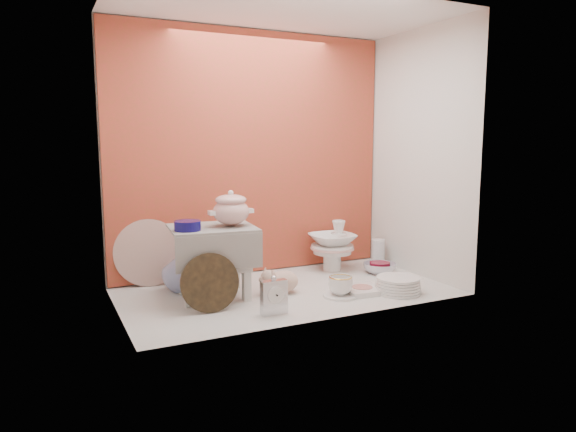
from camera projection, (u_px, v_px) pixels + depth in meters
The scene contains 17 objects.
ground at pixel (286, 291), 2.91m from camera, with size 1.80×1.80×0.00m, color silver.
niche_shell at pixel (272, 123), 2.94m from camera, with size 1.86×1.03×1.53m.
step_stool at pixel (213, 262), 2.78m from camera, with size 0.44×0.38×0.38m, color silver, non-canonical shape.
soup_tureen at pixel (231, 208), 2.76m from camera, with size 0.23×0.23×0.19m, color white, non-canonical shape.
cobalt_bowl at pixel (188, 226), 2.63m from camera, with size 0.13×0.13×0.05m, color #0F0B53.
floral_platter at pixel (148, 253), 2.99m from camera, with size 0.39×0.05×0.39m, color silver, non-canonical shape.
blue_white_vase at pixel (184, 268), 2.91m from camera, with size 0.24×0.24×0.25m, color white.
lacquer_tray at pixel (210, 283), 2.55m from camera, with size 0.29×0.07×0.29m, color black, non-canonical shape.
mantel_clock at pixel (274, 295), 2.51m from camera, with size 0.13×0.04×0.19m, color silver.
plush_pig at pixel (283, 281), 2.86m from camera, with size 0.23×0.16×0.13m, color tan.
teacup_saucer at pixel (340, 296), 2.81m from camera, with size 0.19×0.19×0.01m, color white.
gold_rim_teacup at pixel (340, 285), 2.80m from camera, with size 0.13×0.13×0.10m, color white.
lattice_dish at pixel (362, 290), 2.89m from camera, with size 0.21×0.21×0.03m, color white.
dinner_plate_stack at pixel (398, 285), 2.88m from camera, with size 0.26×0.26×0.09m, color white.
crystal_bowl at pixel (380, 268), 3.30m from camera, with size 0.21×0.21×0.07m, color silver.
clear_glass_vase at pixel (378, 253), 3.49m from camera, with size 0.09×0.09×0.18m, color silver.
porcelain_tower at pixel (332, 246), 3.36m from camera, with size 0.28×0.28×0.33m, color white, non-canonical shape.
Camera 1 is at (-1.22, -2.54, 0.83)m, focal length 32.62 mm.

